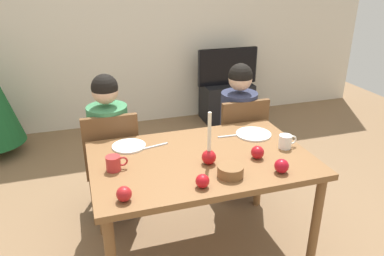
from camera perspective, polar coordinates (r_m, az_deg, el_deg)
ground_plane at (r=2.82m, az=1.28°, el=-18.04°), size 7.68×7.68×0.00m
back_wall at (r=4.69m, az=-9.21°, el=16.11°), size 6.40×0.10×2.60m
dining_table at (r=2.44m, az=1.42°, el=-6.18°), size 1.40×0.90×0.75m
chair_left at (r=2.95m, az=-12.15°, el=-4.61°), size 0.40×0.40×0.90m
chair_right at (r=3.19m, az=7.14°, el=-1.98°), size 0.40×0.40×0.90m
person_left_child at (r=2.95m, az=-12.32°, el=-3.34°), size 0.30×0.30×1.17m
person_right_child at (r=3.19m, az=6.95°, el=-0.81°), size 0.30×0.30×1.17m
tv_stand at (r=4.95m, az=5.27°, el=4.05°), size 0.64×0.40×0.48m
tv at (r=4.82m, az=5.48°, el=9.34°), size 0.79×0.05×0.46m
candle_centerpiece at (r=2.29m, az=2.60°, el=-3.93°), size 0.09×0.09×0.34m
plate_left at (r=2.56m, az=-9.62°, el=-2.73°), size 0.23×0.23×0.01m
plate_right at (r=2.74m, az=9.37°, el=-0.92°), size 0.25×0.25×0.01m
mug_left at (r=2.27m, az=-11.82°, el=-5.32°), size 0.13×0.09×0.09m
mug_right at (r=2.57m, az=14.12°, el=-2.01°), size 0.13×0.08×0.09m
fork_left at (r=2.54m, az=-5.60°, el=-2.75°), size 0.18×0.05×0.01m
fork_right at (r=2.69m, az=5.79°, el=-1.21°), size 0.18×0.02×0.01m
bowl_walnuts at (r=2.18m, az=5.89°, el=-6.53°), size 0.15×0.15×0.07m
apple_near_candle at (r=2.40m, az=9.97°, el=-3.68°), size 0.08×0.08×0.08m
apple_by_left_plate at (r=2.26m, az=13.52°, el=-5.66°), size 0.09×0.09×0.09m
apple_by_right_mug at (r=2.07m, az=1.61°, el=-8.09°), size 0.08×0.08×0.08m
apple_far_edge at (r=1.99m, az=-10.34°, el=-9.88°), size 0.08×0.08×0.08m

